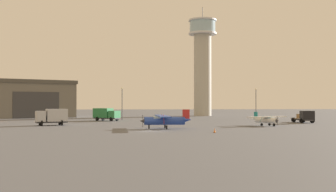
{
  "coord_description": "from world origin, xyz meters",
  "views": [
    {
      "loc": [
        -2.57,
        -62.92,
        4.26
      ],
      "look_at": [
        4.26,
        17.33,
        5.54
      ],
      "focal_mm": 44.6,
      "sensor_mm": 36.0,
      "label": 1
    }
  ],
  "objects_px": {
    "airplane_blue": "(165,120)",
    "truck_flatbed_black": "(305,117)",
    "truck_box_green": "(106,114)",
    "traffic_cone_near_left": "(215,130)",
    "airplane_white": "(266,119)",
    "light_post_west": "(256,100)",
    "light_post_east": "(122,100)",
    "truck_box_silver": "(52,116)",
    "control_tower": "(203,61)"
  },
  "relations": [
    {
      "from": "airplane_blue",
      "to": "truck_flatbed_black",
      "type": "distance_m",
      "value": 35.45
    },
    {
      "from": "truck_box_green",
      "to": "traffic_cone_near_left",
      "type": "distance_m",
      "value": 44.07
    },
    {
      "from": "airplane_white",
      "to": "light_post_west",
      "type": "relative_size",
      "value": 1.02
    },
    {
      "from": "airplane_blue",
      "to": "light_post_east",
      "type": "height_order",
      "value": "light_post_east"
    },
    {
      "from": "airplane_white",
      "to": "truck_box_silver",
      "type": "bearing_deg",
      "value": -120.66
    },
    {
      "from": "control_tower",
      "to": "truck_flatbed_black",
      "type": "xyz_separation_m",
      "value": [
        13.6,
        -48.05,
        -16.52
      ]
    },
    {
      "from": "control_tower",
      "to": "light_post_east",
      "type": "xyz_separation_m",
      "value": [
        -25.14,
        -29.5,
        -12.92
      ]
    },
    {
      "from": "truck_box_green",
      "to": "truck_flatbed_black",
      "type": "relative_size",
      "value": 0.94
    },
    {
      "from": "airplane_blue",
      "to": "truck_flatbed_black",
      "type": "bearing_deg",
      "value": -152.94
    },
    {
      "from": "traffic_cone_near_left",
      "to": "airplane_blue",
      "type": "bearing_deg",
      "value": 123.62
    },
    {
      "from": "airplane_blue",
      "to": "traffic_cone_near_left",
      "type": "bearing_deg",
      "value": 121.23
    },
    {
      "from": "airplane_white",
      "to": "airplane_blue",
      "type": "distance_m",
      "value": 20.42
    },
    {
      "from": "truck_box_silver",
      "to": "light_post_west",
      "type": "xyz_separation_m",
      "value": [
        47.86,
        29.6,
        3.18
      ]
    },
    {
      "from": "truck_box_green",
      "to": "light_post_east",
      "type": "height_order",
      "value": "light_post_east"
    },
    {
      "from": "truck_box_silver",
      "to": "truck_box_green",
      "type": "bearing_deg",
      "value": -136.3
    },
    {
      "from": "control_tower",
      "to": "light_post_east",
      "type": "bearing_deg",
      "value": -130.44
    },
    {
      "from": "control_tower",
      "to": "light_post_west",
      "type": "relative_size",
      "value": 4.32
    },
    {
      "from": "airplane_white",
      "to": "airplane_blue",
      "type": "bearing_deg",
      "value": -93.57
    },
    {
      "from": "control_tower",
      "to": "traffic_cone_near_left",
      "type": "xyz_separation_m",
      "value": [
        -10.97,
        -74.94,
        -17.43
      ]
    },
    {
      "from": "light_post_east",
      "to": "traffic_cone_near_left",
      "type": "xyz_separation_m",
      "value": [
        14.17,
        -45.44,
        -4.51
      ]
    },
    {
      "from": "airplane_blue",
      "to": "truck_box_silver",
      "type": "height_order",
      "value": "airplane_blue"
    },
    {
      "from": "truck_flatbed_black",
      "to": "truck_box_silver",
      "type": "bearing_deg",
      "value": -83.07
    },
    {
      "from": "control_tower",
      "to": "airplane_white",
      "type": "xyz_separation_m",
      "value": [
        1.86,
        -58.36,
        -16.59
      ]
    },
    {
      "from": "truck_box_silver",
      "to": "traffic_cone_near_left",
      "type": "relative_size",
      "value": 8.78
    },
    {
      "from": "airplane_white",
      "to": "truck_flatbed_black",
      "type": "distance_m",
      "value": 15.62
    },
    {
      "from": "light_post_east",
      "to": "airplane_white",
      "type": "bearing_deg",
      "value": -46.9
    },
    {
      "from": "truck_box_silver",
      "to": "traffic_cone_near_left",
      "type": "distance_m",
      "value": 34.0
    },
    {
      "from": "airplane_blue",
      "to": "truck_box_silver",
      "type": "bearing_deg",
      "value": -32.47
    },
    {
      "from": "airplane_white",
      "to": "truck_box_silver",
      "type": "distance_m",
      "value": 39.65
    },
    {
      "from": "airplane_white",
      "to": "control_tower",
      "type": "bearing_deg",
      "value": 157.86
    },
    {
      "from": "truck_box_green",
      "to": "traffic_cone_near_left",
      "type": "bearing_deg",
      "value": -31.15
    },
    {
      "from": "traffic_cone_near_left",
      "to": "control_tower",
      "type": "bearing_deg",
      "value": 81.67
    },
    {
      "from": "control_tower",
      "to": "airplane_blue",
      "type": "bearing_deg",
      "value": -104.78
    },
    {
      "from": "truck_flatbed_black",
      "to": "airplane_white",
      "type": "bearing_deg",
      "value": -48.13
    },
    {
      "from": "light_post_east",
      "to": "traffic_cone_near_left",
      "type": "height_order",
      "value": "light_post_east"
    },
    {
      "from": "airplane_blue",
      "to": "truck_box_green",
      "type": "xyz_separation_m",
      "value": [
        -11.51,
        30.82,
        0.16
      ]
    },
    {
      "from": "light_post_west",
      "to": "traffic_cone_near_left",
      "type": "relative_size",
      "value": 11.82
    },
    {
      "from": "airplane_blue",
      "to": "light_post_west",
      "type": "xyz_separation_m",
      "value": [
        27.61,
        41.33,
        3.42
      ]
    },
    {
      "from": "airplane_white",
      "to": "truck_flatbed_black",
      "type": "xyz_separation_m",
      "value": [
        11.73,
        10.31,
        0.07
      ]
    },
    {
      "from": "airplane_white",
      "to": "light_post_east",
      "type": "bearing_deg",
      "value": -160.87
    },
    {
      "from": "airplane_blue",
      "to": "truck_box_green",
      "type": "distance_m",
      "value": 32.9
    },
    {
      "from": "light_post_east",
      "to": "traffic_cone_near_left",
      "type": "relative_size",
      "value": 11.72
    },
    {
      "from": "truck_flatbed_black",
      "to": "light_post_west",
      "type": "relative_size",
      "value": 0.86
    },
    {
      "from": "control_tower",
      "to": "truck_flatbed_black",
      "type": "relative_size",
      "value": 5.02
    },
    {
      "from": "airplane_white",
      "to": "light_post_east",
      "type": "distance_m",
      "value": 39.69
    },
    {
      "from": "airplane_white",
      "to": "truck_flatbed_black",
      "type": "height_order",
      "value": "truck_flatbed_black"
    },
    {
      "from": "truck_flatbed_black",
      "to": "truck_box_green",
      "type": "bearing_deg",
      "value": -106.97
    },
    {
      "from": "airplane_white",
      "to": "truck_flatbed_black",
      "type": "relative_size",
      "value": 1.18
    },
    {
      "from": "control_tower",
      "to": "truck_box_green",
      "type": "bearing_deg",
      "value": -129.71
    },
    {
      "from": "truck_box_silver",
      "to": "light_post_east",
      "type": "xyz_separation_m",
      "value": [
        12.38,
        24.24,
        3.14
      ]
    }
  ]
}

